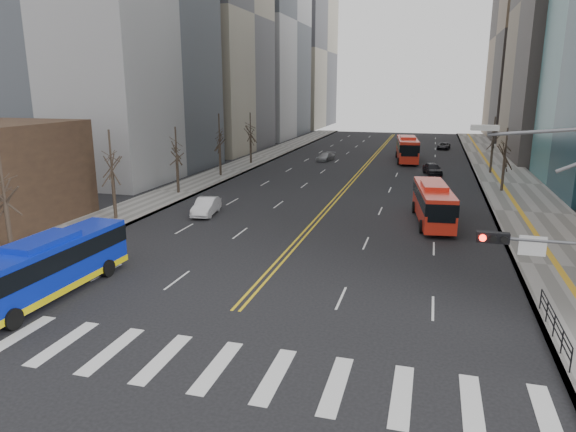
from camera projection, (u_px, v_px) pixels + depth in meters
The scene contains 14 objects.
ground at pixel (189, 363), 20.36m from camera, with size 220.00×220.00×0.00m, color black.
sidewalk_right at pixel (510, 183), 57.77m from camera, with size 7.00×130.00×0.15m, color slate.
sidewalk_left at pixel (229, 171), 66.68m from camera, with size 5.00×130.00×0.15m, color slate.
crosswalk at pixel (189, 362), 20.36m from camera, with size 26.70×4.00×0.01m.
centerline at pixel (366, 165), 71.71m from camera, with size 0.55×100.00×0.01m.
pedestrian_railing at pixel (555, 322), 22.02m from camera, with size 0.06×6.06×1.02m.
street_trees at pixel (274, 144), 53.31m from camera, with size 35.20×47.20×7.60m.
blue_bus at pixel (45, 267), 26.31m from camera, with size 2.70×10.94×3.20m.
red_bus_near at pixel (433, 201), 40.94m from camera, with size 3.55×10.23×3.21m.
red_bus_far at pixel (407, 147), 75.12m from camera, with size 3.91×11.83×3.67m.
car_white at pixel (206, 206), 43.78m from camera, with size 1.55×4.44×1.46m, color silver.
car_dark_mid at pixel (432, 169), 63.78m from camera, with size 1.77×4.40×1.50m, color black.
car_silver at pixel (326, 157), 75.94m from camera, with size 1.67×4.11×1.19m, color gray.
car_dark_far at pixel (444, 146), 89.82m from camera, with size 1.93×4.19×1.16m, color black.
Camera 1 is at (8.73, -16.58, 10.63)m, focal length 32.00 mm.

